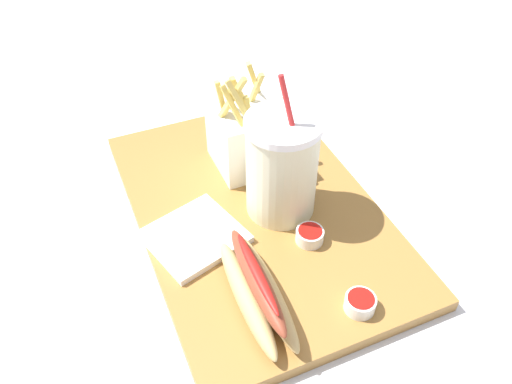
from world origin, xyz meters
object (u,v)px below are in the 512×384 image
(soda_cup, at_px, (282,166))
(ketchup_cup_1, at_px, (360,303))
(ketchup_cup_2, at_px, (310,235))
(fries_basket, at_px, (244,136))
(hot_dog_1, at_px, (257,290))
(napkin_stack, at_px, (195,237))

(soda_cup, relative_size, ketchup_cup_1, 5.77)
(ketchup_cup_2, bearing_deg, fries_basket, -174.28)
(soda_cup, relative_size, ketchup_cup_2, 5.73)
(hot_dog_1, xyz_separation_m, ketchup_cup_2, (-0.06, 0.10, -0.01))
(fries_basket, distance_m, ketchup_cup_1, 0.31)
(fries_basket, relative_size, napkin_stack, 1.46)
(fries_basket, distance_m, napkin_stack, 0.18)
(soda_cup, height_order, ketchup_cup_1, soda_cup)
(soda_cup, bearing_deg, fries_basket, -175.05)
(ketchup_cup_2, distance_m, napkin_stack, 0.15)
(ketchup_cup_2, bearing_deg, hot_dog_1, -58.62)
(ketchup_cup_1, distance_m, ketchup_cup_2, 0.12)
(fries_basket, height_order, hot_dog_1, fries_basket)
(soda_cup, height_order, fries_basket, soda_cup)
(ketchup_cup_1, xyz_separation_m, napkin_stack, (-0.18, -0.15, -0.01))
(hot_dog_1, relative_size, ketchup_cup_2, 4.78)
(ketchup_cup_2, bearing_deg, soda_cup, -173.12)
(soda_cup, height_order, ketchup_cup_2, soda_cup)
(hot_dog_1, bearing_deg, soda_cup, 145.26)
(soda_cup, xyz_separation_m, napkin_stack, (0.01, -0.13, -0.07))
(soda_cup, distance_m, ketchup_cup_2, 0.10)
(hot_dog_1, xyz_separation_m, ketchup_cup_1, (0.06, 0.11, -0.01))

